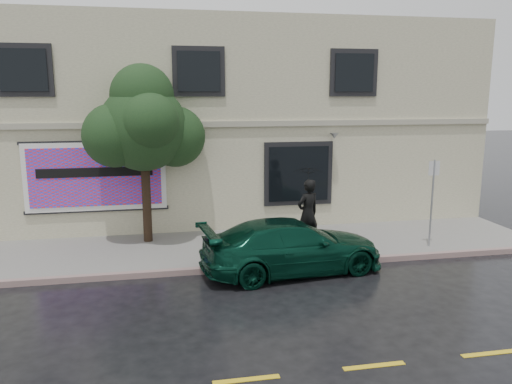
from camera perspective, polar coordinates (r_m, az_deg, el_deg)
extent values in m
plane|color=black|center=(11.69, -4.08, -11.69)|extent=(90.00, 90.00, 0.00)
cube|color=gray|center=(14.70, -5.60, -6.54)|extent=(20.00, 3.50, 0.15)
cube|color=slate|center=(13.05, -4.88, -8.86)|extent=(20.00, 0.18, 0.16)
cube|color=gold|center=(8.60, -1.10, -20.64)|extent=(19.00, 0.12, 0.01)
cube|color=beige|center=(19.77, -7.37, 8.09)|extent=(20.00, 8.00, 7.00)
cube|color=#9E9984|center=(15.74, -6.44, 7.70)|extent=(20.00, 0.12, 0.18)
cube|color=black|center=(16.48, 4.86, 2.11)|extent=(2.30, 0.10, 2.10)
cube|color=black|center=(16.42, 4.91, 2.08)|extent=(2.00, 0.05, 1.80)
cube|color=black|center=(16.07, -25.08, 12.52)|extent=(1.30, 0.05, 1.20)
cube|color=black|center=(15.67, -6.55, 13.54)|extent=(1.30, 0.05, 1.20)
cube|color=black|center=(16.81, 11.18, 13.24)|extent=(1.30, 0.05, 1.20)
cube|color=white|center=(15.95, -17.84, 1.67)|extent=(4.20, 0.06, 2.10)
cube|color=#D8304D|center=(15.92, -17.86, 1.65)|extent=(3.90, 0.04, 1.80)
cube|color=black|center=(16.18, -17.61, -1.98)|extent=(4.30, 0.10, 0.10)
cube|color=black|center=(15.85, -18.05, 5.43)|extent=(4.30, 0.10, 0.10)
cube|color=black|center=(15.86, -17.90, 2.16)|extent=(3.40, 0.02, 0.28)
imported|color=#083324|center=(12.92, 4.16, -6.19)|extent=(4.94, 2.66, 1.37)
imported|color=black|center=(14.39, 5.94, -2.49)|extent=(0.86, 0.73, 2.01)
imported|color=black|center=(14.13, 6.05, 2.82)|extent=(1.17, 1.17, 0.69)
cylinder|color=#302215|center=(15.25, -12.39, -1.12)|extent=(0.26, 0.26, 2.42)
sphere|color=black|center=(14.94, -12.74, 7.20)|extent=(2.53, 2.53, 2.53)
cylinder|color=#9FA2A7|center=(15.23, 19.44, -1.26)|extent=(0.05, 0.05, 2.55)
cube|color=silver|center=(15.05, 19.69, 2.57)|extent=(0.31, 0.06, 0.41)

